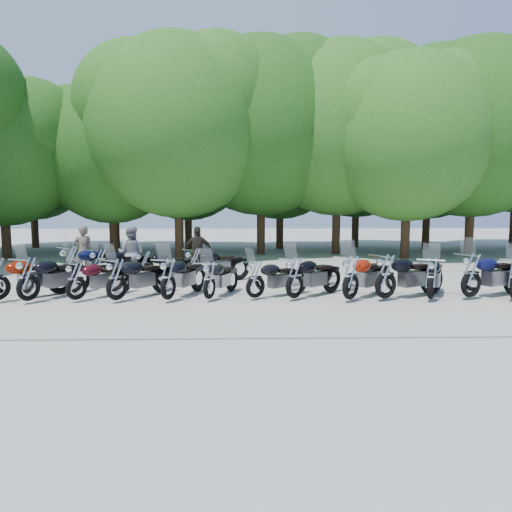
{
  "coord_description": "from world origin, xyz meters",
  "views": [
    {
      "loc": [
        -0.3,
        -11.37,
        2.44
      ],
      "look_at": [
        0.0,
        1.5,
        1.1
      ],
      "focal_mm": 32.0,
      "sensor_mm": 36.0,
      "label": 1
    }
  ],
  "objects_px": {
    "motorcycle_2": "(76,279)",
    "rider_0": "(83,252)",
    "motorcycle_8": "(351,276)",
    "motorcycle_13": "(71,263)",
    "motorcycle_6": "(255,278)",
    "rider_2": "(198,252)",
    "motorcycle_5": "(209,279)",
    "motorcycle_10": "(431,277)",
    "rider_1": "(131,253)",
    "motorcycle_9": "(386,275)",
    "motorcycle_11": "(471,274)",
    "motorcycle_1": "(28,278)",
    "motorcycle_14": "(100,265)",
    "motorcycle_15": "(145,266)",
    "motorcycle_3": "(116,278)",
    "motorcycle_16": "(194,264)",
    "motorcycle_4": "(168,277)",
    "motorcycle_7": "(295,276)"
  },
  "relations": [
    {
      "from": "motorcycle_2",
      "to": "rider_0",
      "type": "distance_m",
      "value": 4.3
    },
    {
      "from": "motorcycle_8",
      "to": "motorcycle_13",
      "type": "bearing_deg",
      "value": 25.53
    },
    {
      "from": "motorcycle_6",
      "to": "rider_2",
      "type": "relative_size",
      "value": 1.16
    },
    {
      "from": "motorcycle_5",
      "to": "motorcycle_10",
      "type": "xyz_separation_m",
      "value": [
        5.84,
        -0.17,
        0.06
      ]
    },
    {
      "from": "rider_2",
      "to": "rider_1",
      "type": "bearing_deg",
      "value": 15.43
    },
    {
      "from": "motorcycle_2",
      "to": "rider_1",
      "type": "xyz_separation_m",
      "value": [
        0.54,
        3.6,
        0.32
      ]
    },
    {
      "from": "motorcycle_9",
      "to": "motorcycle_10",
      "type": "distance_m",
      "value": 1.18
    },
    {
      "from": "motorcycle_9",
      "to": "rider_1",
      "type": "bearing_deg",
      "value": 35.98
    },
    {
      "from": "motorcycle_13",
      "to": "rider_1",
      "type": "xyz_separation_m",
      "value": [
        1.63,
        1.06,
        0.21
      ]
    },
    {
      "from": "motorcycle_5",
      "to": "rider_2",
      "type": "height_order",
      "value": "rider_2"
    },
    {
      "from": "motorcycle_9",
      "to": "motorcycle_2",
      "type": "bearing_deg",
      "value": 61.34
    },
    {
      "from": "motorcycle_11",
      "to": "motorcycle_9",
      "type": "bearing_deg",
      "value": 67.41
    },
    {
      "from": "motorcycle_8",
      "to": "motorcycle_5",
      "type": "bearing_deg",
      "value": 40.56
    },
    {
      "from": "motorcycle_1",
      "to": "motorcycle_13",
      "type": "height_order",
      "value": "motorcycle_13"
    },
    {
      "from": "motorcycle_14",
      "to": "motorcycle_15",
      "type": "xyz_separation_m",
      "value": [
        1.37,
        0.26,
        -0.06
      ]
    },
    {
      "from": "motorcycle_3",
      "to": "rider_0",
      "type": "distance_m",
      "value": 4.79
    },
    {
      "from": "motorcycle_2",
      "to": "motorcycle_13",
      "type": "bearing_deg",
      "value": -32.89
    },
    {
      "from": "motorcycle_11",
      "to": "motorcycle_10",
      "type": "bearing_deg",
      "value": 73.97
    },
    {
      "from": "motorcycle_2",
      "to": "motorcycle_16",
      "type": "xyz_separation_m",
      "value": [
        2.78,
        2.76,
        0.05
      ]
    },
    {
      "from": "motorcycle_8",
      "to": "motorcycle_14",
      "type": "xyz_separation_m",
      "value": [
        -7.37,
        2.72,
        -0.02
      ]
    },
    {
      "from": "motorcycle_3",
      "to": "motorcycle_4",
      "type": "height_order",
      "value": "motorcycle_4"
    },
    {
      "from": "motorcycle_3",
      "to": "rider_1",
      "type": "bearing_deg",
      "value": -47.96
    },
    {
      "from": "motorcycle_3",
      "to": "motorcycle_10",
      "type": "relative_size",
      "value": 0.99
    },
    {
      "from": "motorcycle_9",
      "to": "motorcycle_7",
      "type": "bearing_deg",
      "value": 59.02
    },
    {
      "from": "motorcycle_6",
      "to": "motorcycle_9",
      "type": "bearing_deg",
      "value": -128.63
    },
    {
      "from": "motorcycle_14",
      "to": "rider_1",
      "type": "distance_m",
      "value": 1.31
    },
    {
      "from": "motorcycle_1",
      "to": "motorcycle_8",
      "type": "xyz_separation_m",
      "value": [
        8.35,
        -0.03,
        0.01
      ]
    },
    {
      "from": "motorcycle_2",
      "to": "motorcycle_4",
      "type": "bearing_deg",
      "value": -147.31
    },
    {
      "from": "motorcycle_3",
      "to": "motorcycle_6",
      "type": "distance_m",
      "value": 3.62
    },
    {
      "from": "motorcycle_14",
      "to": "motorcycle_1",
      "type": "bearing_deg",
      "value": 110.42
    },
    {
      "from": "motorcycle_5",
      "to": "motorcycle_16",
      "type": "height_order",
      "value": "motorcycle_16"
    },
    {
      "from": "motorcycle_9",
      "to": "motorcycle_14",
      "type": "bearing_deg",
      "value": 44.31
    },
    {
      "from": "motorcycle_7",
      "to": "rider_1",
      "type": "height_order",
      "value": "rider_1"
    },
    {
      "from": "motorcycle_10",
      "to": "motorcycle_11",
      "type": "bearing_deg",
      "value": -142.69
    },
    {
      "from": "motorcycle_13",
      "to": "motorcycle_14",
      "type": "bearing_deg",
      "value": -135.06
    },
    {
      "from": "rider_2",
      "to": "motorcycle_2",
      "type": "bearing_deg",
      "value": 52.12
    },
    {
      "from": "motorcycle_2",
      "to": "rider_1",
      "type": "relative_size",
      "value": 1.16
    },
    {
      "from": "motorcycle_4",
      "to": "motorcycle_16",
      "type": "xyz_separation_m",
      "value": [
        0.37,
        2.82,
        0.0
      ]
    },
    {
      "from": "motorcycle_4",
      "to": "motorcycle_8",
      "type": "bearing_deg",
      "value": -159.68
    },
    {
      "from": "motorcycle_2",
      "to": "rider_2",
      "type": "xyz_separation_m",
      "value": [
        2.72,
        4.49,
        0.3
      ]
    },
    {
      "from": "motorcycle_13",
      "to": "motorcycle_11",
      "type": "bearing_deg",
      "value": -148.12
    },
    {
      "from": "rider_2",
      "to": "motorcycle_7",
      "type": "bearing_deg",
      "value": 117.53
    },
    {
      "from": "motorcycle_1",
      "to": "motorcycle_4",
      "type": "bearing_deg",
      "value": -152.49
    },
    {
      "from": "motorcycle_2",
      "to": "rider_2",
      "type": "bearing_deg",
      "value": -87.23
    },
    {
      "from": "motorcycle_3",
      "to": "rider_2",
      "type": "height_order",
      "value": "rider_2"
    },
    {
      "from": "motorcycle_10",
      "to": "motorcycle_13",
      "type": "xyz_separation_m",
      "value": [
        -10.39,
        2.67,
        0.07
      ]
    },
    {
      "from": "motorcycle_2",
      "to": "motorcycle_15",
      "type": "distance_m",
      "value": 3.05
    },
    {
      "from": "motorcycle_6",
      "to": "motorcycle_9",
      "type": "distance_m",
      "value": 3.45
    },
    {
      "from": "motorcycle_8",
      "to": "motorcycle_16",
      "type": "xyz_separation_m",
      "value": [
        -4.39,
        2.93,
        -0.03
      ]
    },
    {
      "from": "motorcycle_7",
      "to": "motorcycle_3",
      "type": "bearing_deg",
      "value": 48.05
    }
  ]
}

